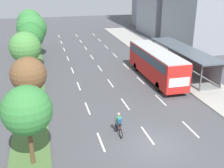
% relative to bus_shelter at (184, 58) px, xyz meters
% --- Properties ---
extents(ground_plane, '(140.00, 140.00, 0.00)m').
position_rel_bus_shelter_xyz_m(ground_plane, '(-9.53, -13.86, -1.87)').
color(ground_plane, '#4C4C51').
extents(median_strip, '(2.60, 52.00, 0.12)m').
position_rel_bus_shelter_xyz_m(median_strip, '(-17.83, 6.14, -1.81)').
color(median_strip, '#4C7038').
rests_on(median_strip, ground).
extents(sidewalk_right, '(4.50, 52.00, 0.15)m').
position_rel_bus_shelter_xyz_m(sidewalk_right, '(-0.28, 6.14, -1.79)').
color(sidewalk_right, '#ADAAA3').
rests_on(sidewalk_right, ground).
extents(lane_divider_left, '(0.14, 47.03, 0.01)m').
position_rel_bus_shelter_xyz_m(lane_divider_left, '(-13.03, 4.15, -1.86)').
color(lane_divider_left, white).
rests_on(lane_divider_left, ground).
extents(lane_divider_center, '(0.14, 47.03, 0.01)m').
position_rel_bus_shelter_xyz_m(lane_divider_center, '(-9.53, 4.15, -1.86)').
color(lane_divider_center, white).
rests_on(lane_divider_center, ground).
extents(lane_divider_right, '(0.14, 47.03, 0.01)m').
position_rel_bus_shelter_xyz_m(lane_divider_right, '(-6.03, 4.15, -1.86)').
color(lane_divider_right, white).
rests_on(lane_divider_right, ground).
extents(bus_shelter, '(2.90, 13.21, 2.86)m').
position_rel_bus_shelter_xyz_m(bus_shelter, '(0.00, 0.00, 0.00)').
color(bus_shelter, gray).
rests_on(bus_shelter, sidewalk_right).
extents(bus, '(2.54, 11.29, 3.37)m').
position_rel_bus_shelter_xyz_m(bus, '(-4.28, -1.40, 0.20)').
color(bus, red).
rests_on(bus, ground).
extents(cyclist, '(0.46, 1.82, 1.71)m').
position_rel_bus_shelter_xyz_m(cyclist, '(-11.52, -11.85, -1.08)').
color(cyclist, black).
rests_on(cyclist, ground).
extents(median_tree_nearest, '(2.95, 2.95, 5.08)m').
position_rel_bus_shelter_xyz_m(median_tree_nearest, '(-17.62, -13.95, 1.84)').
color(median_tree_nearest, brown).
rests_on(median_tree_nearest, median_strip).
extents(median_tree_second, '(2.83, 2.83, 5.07)m').
position_rel_bus_shelter_xyz_m(median_tree_second, '(-17.68, -7.63, 1.89)').
color(median_tree_second, brown).
rests_on(median_tree_second, median_strip).
extents(median_tree_third, '(3.06, 3.06, 5.92)m').
position_rel_bus_shelter_xyz_m(median_tree_third, '(-18.06, -1.31, 2.61)').
color(median_tree_third, brown).
rests_on(median_tree_third, median_strip).
extents(median_tree_fourth, '(3.11, 3.11, 5.90)m').
position_rel_bus_shelter_xyz_m(median_tree_fourth, '(-17.61, 5.00, 2.58)').
color(median_tree_fourth, brown).
rests_on(median_tree_fourth, median_strip).
extents(median_tree_fifth, '(4.15, 4.15, 6.20)m').
position_rel_bus_shelter_xyz_m(median_tree_fifth, '(-17.63, 11.32, 2.37)').
color(median_tree_fifth, brown).
rests_on(median_tree_fifth, median_strip).
extents(median_tree_farthest, '(3.78, 3.78, 6.10)m').
position_rel_bus_shelter_xyz_m(median_tree_farthest, '(-17.99, 17.64, 2.45)').
color(median_tree_farthest, brown).
rests_on(median_tree_farthest, median_strip).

